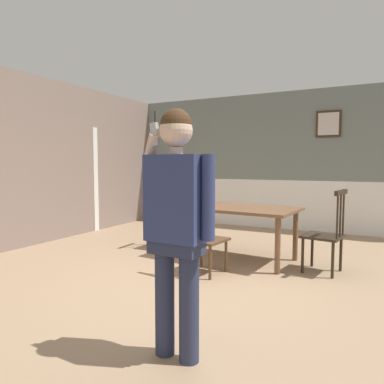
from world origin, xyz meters
TOP-DOWN VIEW (x-y plane):
  - ground_plane at (0.00, 0.00)m, footprint 8.19×8.19m
  - room_back_partition at (0.00, 3.73)m, footprint 6.63×0.17m
  - room_left_partition at (-3.31, 0.01)m, footprint 0.13×7.45m
  - dining_table at (0.05, 0.97)m, footprint 1.83×1.10m
  - chair_near_window at (-1.21, 1.07)m, footprint 0.43×0.43m
  - chair_by_doorway at (-0.02, 0.11)m, footprint 0.53×0.53m
  - chair_at_table_head at (1.31, 0.86)m, footprint 0.52×0.52m
  - person_figure at (0.66, -1.74)m, footprint 0.57×0.24m

SIDE VIEW (x-z plane):
  - ground_plane at x=0.00m, z-range 0.00..0.00m
  - chair_near_window at x=-1.21m, z-range -0.01..0.92m
  - chair_by_doorway at x=-0.02m, z-range -0.02..0.94m
  - chair_at_table_head at x=1.31m, z-range -0.03..1.02m
  - dining_table at x=0.05m, z-range 0.29..1.05m
  - person_figure at x=0.66m, z-range 0.14..1.89m
  - room_back_partition at x=0.00m, z-range -0.05..2.79m
  - room_left_partition at x=-3.31m, z-range 0.00..2.84m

